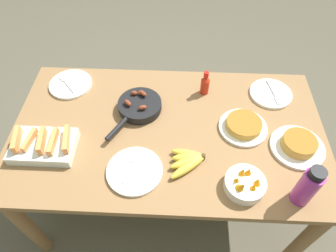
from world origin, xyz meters
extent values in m
plane|color=#565142|center=(0.00, 0.00, 0.00)|extent=(14.00, 14.00, 0.00)
cube|color=olive|center=(0.00, 0.00, 0.69)|extent=(1.58, 0.90, 0.03)
cylinder|color=olive|center=(-0.73, -0.39, 0.34)|extent=(0.07, 0.07, 0.68)
cylinder|color=olive|center=(0.73, -0.39, 0.34)|extent=(0.07, 0.07, 0.68)
cylinder|color=olive|center=(-0.73, 0.39, 0.34)|extent=(0.07, 0.07, 0.68)
cylinder|color=olive|center=(0.73, 0.39, 0.34)|extent=(0.07, 0.07, 0.68)
ellipsoid|color=gold|center=(0.10, -0.16, 0.73)|extent=(0.16, 0.07, 0.04)
ellipsoid|color=gold|center=(0.10, -0.18, 0.73)|extent=(0.16, 0.06, 0.04)
ellipsoid|color=gold|center=(0.10, -0.20, 0.73)|extent=(0.18, 0.11, 0.04)
ellipsoid|color=gold|center=(0.10, -0.23, 0.73)|extent=(0.18, 0.16, 0.04)
cylinder|color=#4C3819|center=(0.17, -0.17, 0.73)|extent=(0.02, 0.02, 0.04)
cube|color=silver|center=(-0.58, -0.15, 0.74)|extent=(0.30, 0.20, 0.05)
cube|color=#ED8E4C|center=(-0.70, -0.15, 0.78)|extent=(0.05, 0.14, 0.05)
cube|color=#ED8E4C|center=(-0.64, -0.14, 0.78)|extent=(0.04, 0.13, 0.04)
cube|color=#ED8E4C|center=(-0.58, -0.15, 0.78)|extent=(0.04, 0.14, 0.05)
cube|color=#ED8E4C|center=(-0.53, -0.15, 0.78)|extent=(0.03, 0.14, 0.04)
cube|color=#ED8E4C|center=(-0.47, -0.13, 0.78)|extent=(0.05, 0.15, 0.05)
cylinder|color=black|center=(-0.16, 0.13, 0.72)|extent=(0.23, 0.23, 0.01)
cylinder|color=black|center=(-0.16, 0.13, 0.74)|extent=(0.23, 0.23, 0.04)
cylinder|color=black|center=(-0.25, -0.03, 0.75)|extent=(0.10, 0.15, 0.02)
ellipsoid|color=brown|center=(-0.13, 0.09, 0.78)|extent=(0.05, 0.04, 0.03)
ellipsoid|color=brown|center=(-0.14, 0.18, 0.78)|extent=(0.06, 0.05, 0.03)
ellipsoid|color=brown|center=(-0.16, 0.19, 0.78)|extent=(0.04, 0.04, 0.03)
ellipsoid|color=brown|center=(-0.21, 0.11, 0.78)|extent=(0.06, 0.06, 0.03)
ellipsoid|color=brown|center=(-0.19, 0.19, 0.78)|extent=(0.04, 0.03, 0.03)
cylinder|color=silver|center=(0.38, 0.02, 0.72)|extent=(0.24, 0.24, 0.02)
cylinder|color=gold|center=(0.38, 0.02, 0.74)|extent=(0.18, 0.18, 0.03)
cylinder|color=#9F6624|center=(0.38, 0.02, 0.76)|extent=(0.18, 0.18, 0.00)
cylinder|color=silver|center=(0.63, -0.08, 0.72)|extent=(0.26, 0.26, 0.02)
cylinder|color=gold|center=(0.63, -0.08, 0.75)|extent=(0.16, 0.16, 0.04)
cylinder|color=#9F6624|center=(0.63, -0.08, 0.77)|extent=(0.16, 0.16, 0.00)
cylinder|color=silver|center=(-0.14, -0.25, 0.72)|extent=(0.26, 0.26, 0.02)
cylinder|color=silver|center=(-0.17, -0.27, 0.73)|extent=(0.03, 0.11, 0.01)
cube|color=silver|center=(-0.16, -0.19, 0.73)|extent=(0.03, 0.05, 0.00)
cylinder|color=silver|center=(-0.57, 0.30, 0.72)|extent=(0.24, 0.24, 0.02)
cylinder|color=silver|center=(-0.57, 0.27, 0.73)|extent=(0.08, 0.10, 0.01)
cube|color=silver|center=(-0.63, 0.33, 0.73)|extent=(0.05, 0.05, 0.00)
cylinder|color=silver|center=(0.56, 0.27, 0.72)|extent=(0.23, 0.23, 0.02)
cylinder|color=silver|center=(0.56, 0.30, 0.73)|extent=(0.03, 0.13, 0.01)
cube|color=silver|center=(0.58, 0.21, 0.73)|extent=(0.03, 0.06, 0.00)
cylinder|color=silver|center=(0.35, -0.31, 0.74)|extent=(0.18, 0.18, 0.05)
cone|color=orange|center=(0.39, -0.31, 0.78)|extent=(0.04, 0.05, 0.04)
cone|color=orange|center=(0.36, -0.27, 0.78)|extent=(0.04, 0.04, 0.05)
cone|color=orange|center=(0.33, -0.27, 0.78)|extent=(0.04, 0.04, 0.05)
cone|color=orange|center=(0.31, -0.31, 0.78)|extent=(0.03, 0.04, 0.05)
cone|color=orange|center=(0.32, -0.34, 0.79)|extent=(0.06, 0.06, 0.06)
cone|color=orange|center=(0.37, -0.34, 0.78)|extent=(0.05, 0.05, 0.04)
cylinder|color=#992D89|center=(0.58, -0.35, 0.81)|extent=(0.08, 0.08, 0.19)
cylinder|color=black|center=(0.58, -0.35, 0.92)|extent=(0.06, 0.06, 0.03)
cylinder|color=#B72814|center=(0.19, 0.28, 0.76)|extent=(0.05, 0.05, 0.09)
cone|color=#B72814|center=(0.19, 0.28, 0.82)|extent=(0.05, 0.05, 0.03)
cylinder|color=red|center=(0.19, 0.28, 0.84)|extent=(0.03, 0.03, 0.03)
camera|label=1|loc=(0.04, -0.93, 1.91)|focal=32.00mm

